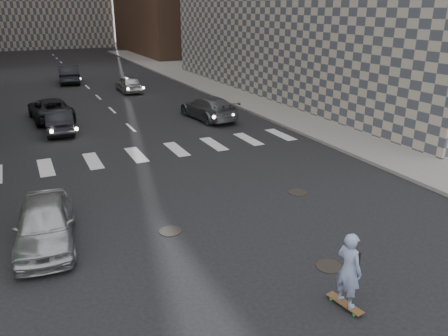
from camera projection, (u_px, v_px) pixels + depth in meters
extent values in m
plane|color=black|center=(245.00, 235.00, 13.33)|extent=(160.00, 160.00, 0.00)
cube|color=gray|center=(286.00, 90.00, 36.10)|extent=(13.00, 80.00, 0.15)
cube|color=black|center=(295.00, 80.00, 29.02)|extent=(0.30, 18.00, 4.00)
cylinder|color=black|center=(329.00, 266.00, 11.70)|extent=(0.70, 0.70, 0.02)
cylinder|color=black|center=(170.00, 231.00, 13.54)|extent=(0.70, 0.70, 0.02)
cylinder|color=black|center=(298.00, 192.00, 16.36)|extent=(0.70, 0.70, 0.02)
cube|color=brown|center=(345.00, 303.00, 10.11)|extent=(0.38, 0.99, 0.02)
cylinder|color=green|center=(354.00, 315.00, 9.82)|extent=(0.04, 0.07, 0.06)
cylinder|color=green|center=(359.00, 312.00, 9.91)|extent=(0.04, 0.07, 0.06)
cylinder|color=green|center=(331.00, 299.00, 10.35)|extent=(0.04, 0.07, 0.06)
cylinder|color=green|center=(336.00, 297.00, 10.44)|extent=(0.04, 0.07, 0.06)
imported|color=#8DA0CD|center=(349.00, 269.00, 9.79)|extent=(0.53, 0.72, 1.82)
cube|color=black|center=(354.00, 257.00, 9.86)|extent=(0.15, 0.31, 0.34)
imported|color=#B0B2B7|center=(45.00, 224.00, 12.56)|extent=(2.04, 4.13, 1.35)
imported|color=black|center=(59.00, 120.00, 24.05)|extent=(1.68, 4.11, 1.33)
imported|color=#5B5D62|center=(208.00, 108.00, 26.91)|extent=(2.45, 4.99, 1.40)
imported|color=black|center=(50.00, 109.00, 26.74)|extent=(2.52, 4.91, 1.33)
imported|color=#B7B9BF|center=(129.00, 84.00, 35.45)|extent=(1.59, 3.92, 1.33)
imported|color=black|center=(69.00, 74.00, 39.70)|extent=(2.20, 5.04, 1.61)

